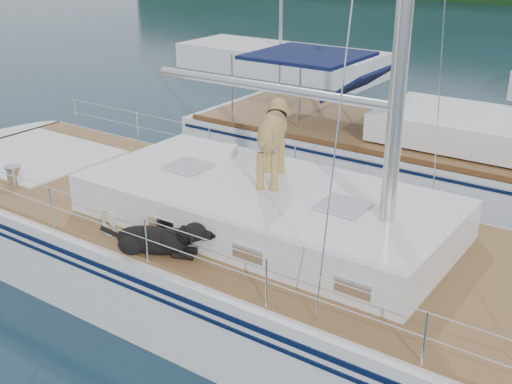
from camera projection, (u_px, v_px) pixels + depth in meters
The scene contains 4 objects.
ground at pixel (222, 284), 9.95m from camera, with size 120.00×120.00×0.00m, color black.
main_sailboat at pixel (226, 247), 9.64m from camera, with size 12.00×3.86×14.01m.
neighbor_sailboat at pixel (443, 163), 13.31m from camera, with size 11.00×3.50×13.30m.
bg_boat_west at pixel (280, 61), 24.65m from camera, with size 8.00×3.00×11.65m.
Camera 1 is at (5.39, -6.80, 5.09)m, focal length 45.00 mm.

